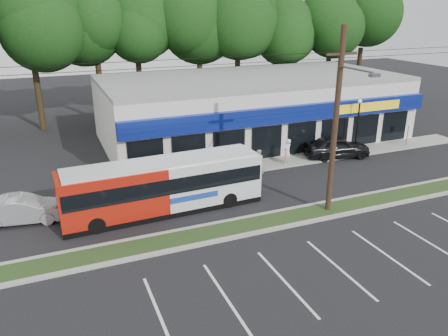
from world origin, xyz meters
TOP-DOWN VIEW (x-y plane):
  - ground at (0.00, 0.00)m, footprint 120.00×120.00m
  - grass_strip at (0.00, 1.00)m, footprint 40.00×1.60m
  - curb_south at (0.00, 0.15)m, footprint 40.00×0.25m
  - curb_north at (0.00, 1.85)m, footprint 40.00×0.25m
  - sidewalk at (5.00, 9.00)m, footprint 32.00×2.20m
  - strip_mall at (5.50, 15.91)m, footprint 25.00×12.55m
  - utility_pole at (2.83, 0.93)m, footprint 50.00×2.77m
  - lamp_post at (11.00, 8.80)m, footprint 0.30×0.30m
  - sign_post at (16.00, 8.57)m, footprint 0.45×0.10m
  - tree_line at (4.00, 26.00)m, footprint 46.76×6.76m
  - metrobus at (-5.47, 4.50)m, footprint 11.20×2.76m
  - car_dark at (9.04, 8.50)m, footprint 5.21×2.89m
  - car_silver at (-12.73, 6.07)m, footprint 4.63×2.21m
  - pedestrian_a at (4.72, 8.50)m, footprint 0.84×0.73m
  - pedestrian_b at (2.00, 7.72)m, footprint 0.92×0.76m

SIDE VIEW (x-z plane):
  - ground at x=0.00m, z-range 0.00..0.00m
  - sidewalk at x=5.00m, z-range 0.00..0.10m
  - grass_strip at x=0.00m, z-range 0.00..0.12m
  - curb_south at x=0.00m, z-range 0.00..0.14m
  - curb_north at x=0.00m, z-range 0.00..0.14m
  - car_silver at x=-12.73m, z-range 0.00..1.46m
  - car_dark at x=9.04m, z-range 0.00..1.68m
  - pedestrian_b at x=2.00m, z-range 0.00..1.72m
  - pedestrian_a at x=4.72m, z-range 0.00..1.94m
  - sign_post at x=16.00m, z-range 0.44..2.67m
  - metrobus at x=-5.47m, z-range 0.09..3.08m
  - strip_mall at x=5.50m, z-range 0.00..5.30m
  - lamp_post at x=11.00m, z-range 0.55..4.80m
  - utility_pole at x=2.83m, z-range 0.41..10.41m
  - tree_line at x=4.00m, z-range 2.50..14.33m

